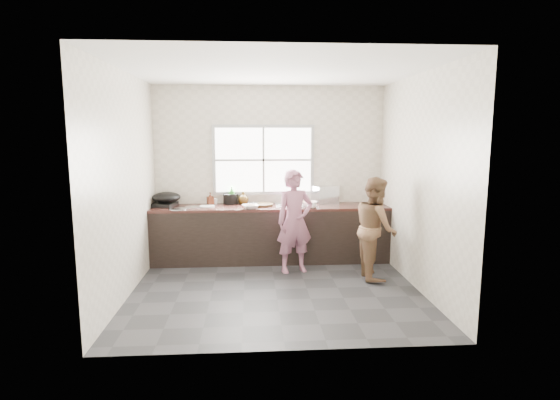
{
  "coord_description": "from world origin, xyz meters",
  "views": [
    {
      "loc": [
        -0.3,
        -5.31,
        1.96
      ],
      "look_at": [
        0.1,
        0.65,
        1.05
      ],
      "focal_mm": 28.0,
      "sensor_mm": 36.0,
      "label": 1
    }
  ],
  "objects": [
    {
      "name": "dish_rack",
      "position": [
        0.88,
        1.52,
        1.0
      ],
      "size": [
        0.44,
        0.37,
        0.28
      ],
      "primitive_type": "cube",
      "rotation": [
        0.0,
        0.0,
        0.37
      ],
      "color": "#BBBCC1",
      "rests_on": "countertop"
    },
    {
      "name": "faucet",
      "position": [
        0.35,
        1.49,
        1.01
      ],
      "size": [
        0.02,
        0.02,
        0.3
      ],
      "primitive_type": "cylinder",
      "color": "silver",
      "rests_on": "countertop"
    },
    {
      "name": "ceiling",
      "position": [
        0.0,
        0.0,
        2.71
      ],
      "size": [
        3.6,
        3.2,
        0.01
      ],
      "primitive_type": "cube",
      "color": "silver",
      "rests_on": "wall_back"
    },
    {
      "name": "window_glazing",
      "position": [
        -0.1,
        1.57,
        1.55
      ],
      "size": [
        1.5,
        0.01,
        1.0
      ],
      "primitive_type": "cube",
      "color": "white",
      "rests_on": "window_frame"
    },
    {
      "name": "bottle_green",
      "position": [
        -0.6,
        1.52,
        1.0
      ],
      "size": [
        0.12,
        0.12,
        0.29
      ],
      "primitive_type": "imported",
      "rotation": [
        0.0,
        0.0,
        -0.06
      ],
      "color": "#2F8A2D",
      "rests_on": "countertop"
    },
    {
      "name": "plate_food",
      "position": [
        -0.97,
        1.27,
        0.87
      ],
      "size": [
        0.25,
        0.25,
        0.02
      ],
      "primitive_type": "cylinder",
      "rotation": [
        0.0,
        0.0,
        0.08
      ],
      "color": "silver",
      "rests_on": "countertop"
    },
    {
      "name": "bowl_mince",
      "position": [
        -0.31,
        1.08,
        0.89
      ],
      "size": [
        0.31,
        0.31,
        0.06
      ],
      "primitive_type": "imported",
      "rotation": [
        0.0,
        0.0,
        0.33
      ],
      "color": "white",
      "rests_on": "countertop"
    },
    {
      "name": "window_frame",
      "position": [
        -0.1,
        1.59,
        1.55
      ],
      "size": [
        1.6,
        0.05,
        1.1
      ],
      "primitive_type": "cube",
      "color": "#9EA0A5",
      "rests_on": "wall_back"
    },
    {
      "name": "bottle_brown_tall",
      "position": [
        -0.93,
        1.41,
        0.95
      ],
      "size": [
        0.11,
        0.11,
        0.19
      ],
      "primitive_type": "imported",
      "rotation": [
        0.0,
        0.0,
        0.42
      ],
      "color": "#441D11",
      "rests_on": "countertop"
    },
    {
      "name": "cutting_board",
      "position": [
        -0.14,
        1.32,
        0.88
      ],
      "size": [
        0.46,
        0.46,
        0.04
      ],
      "primitive_type": "cylinder",
      "rotation": [
        0.0,
        0.0,
        0.39
      ],
      "color": "#2F2312",
      "rests_on": "countertop"
    },
    {
      "name": "black_pot",
      "position": [
        -0.62,
        1.52,
        0.94
      ],
      "size": [
        0.29,
        0.29,
        0.16
      ],
      "primitive_type": "cylinder",
      "rotation": [
        0.0,
        0.0,
        0.33
      ],
      "color": "black",
      "rests_on": "countertop"
    },
    {
      "name": "bowl_crabs",
      "position": [
        0.57,
        1.18,
        0.89
      ],
      "size": [
        0.23,
        0.23,
        0.07
      ],
      "primitive_type": "imported",
      "rotation": [
        0.0,
        0.0,
        -0.09
      ],
      "color": "silver",
      "rests_on": "countertop"
    },
    {
      "name": "wok",
      "position": [
        -1.59,
        1.37,
        1.0
      ],
      "size": [
        0.51,
        0.51,
        0.16
      ],
      "primitive_type": "ellipsoid",
      "rotation": [
        0.0,
        0.0,
        -0.23
      ],
      "color": "black",
      "rests_on": "burner"
    },
    {
      "name": "bottle_brown_short",
      "position": [
        -0.42,
        1.52,
        0.95
      ],
      "size": [
        0.18,
        0.18,
        0.19
      ],
      "primitive_type": "imported",
      "rotation": [
        0.0,
        0.0,
        0.24
      ],
      "color": "#4D3613",
      "rests_on": "countertop"
    },
    {
      "name": "burner",
      "position": [
        -1.65,
        1.39,
        0.89
      ],
      "size": [
        0.43,
        0.43,
        0.05
      ],
      "primitive_type": "cube",
      "rotation": [
        0.0,
        0.0,
        -0.23
      ],
      "color": "black",
      "rests_on": "countertop"
    },
    {
      "name": "wall_back",
      "position": [
        0.0,
        1.6,
        1.35
      ],
      "size": [
        3.6,
        0.01,
        2.7
      ],
      "primitive_type": "cube",
      "color": "beige",
      "rests_on": "ground"
    },
    {
      "name": "bowl_held",
      "position": [
        0.61,
        1.08,
        0.89
      ],
      "size": [
        0.21,
        0.21,
        0.06
      ],
      "primitive_type": "imported",
      "rotation": [
        0.0,
        0.0,
        0.09
      ],
      "color": "white",
      "rests_on": "countertop"
    },
    {
      "name": "countertop",
      "position": [
        0.0,
        1.29,
        0.84
      ],
      "size": [
        3.6,
        0.64,
        0.04
      ],
      "primitive_type": "cube",
      "color": "#321914",
      "rests_on": "cabinet"
    },
    {
      "name": "pot_lid_right",
      "position": [
        -1.18,
        1.23,
        0.87
      ],
      "size": [
        0.28,
        0.28,
        0.01
      ],
      "primitive_type": "cylinder",
      "rotation": [
        0.0,
        0.0,
        0.19
      ],
      "color": "silver",
      "rests_on": "countertop"
    },
    {
      "name": "floor",
      "position": [
        0.0,
        0.0,
        -0.01
      ],
      "size": [
        3.6,
        3.2,
        0.01
      ],
      "primitive_type": "cube",
      "color": "#2A2A2D",
      "rests_on": "ground"
    },
    {
      "name": "sink",
      "position": [
        0.35,
        1.29,
        0.86
      ],
      "size": [
        0.55,
        0.45,
        0.02
      ],
      "primitive_type": "cube",
      "color": "silver",
      "rests_on": "countertop"
    },
    {
      "name": "pot_lid_left",
      "position": [
        -1.38,
        1.08,
        0.87
      ],
      "size": [
        0.32,
        0.32,
        0.01
      ],
      "primitive_type": "cylinder",
      "rotation": [
        0.0,
        0.0,
        0.23
      ],
      "color": "#A9ACAF",
      "rests_on": "countertop"
    },
    {
      "name": "cabinet",
      "position": [
        0.0,
        1.29,
        0.41
      ],
      "size": [
        3.6,
        0.62,
        0.82
      ],
      "primitive_type": "cube",
      "color": "black",
      "rests_on": "floor"
    },
    {
      "name": "wall_right",
      "position": [
        1.8,
        0.0,
        1.35
      ],
      "size": [
        0.01,
        3.2,
        2.7
      ],
      "primitive_type": "cube",
      "color": "beige",
      "rests_on": "ground"
    },
    {
      "name": "cleaver",
      "position": [
        -0.27,
        1.35,
        0.9
      ],
      "size": [
        0.2,
        0.19,
        0.01
      ],
      "primitive_type": "cube",
      "rotation": [
        0.0,
        0.0,
        0.71
      ],
      "color": "silver",
      "rests_on": "cutting_board"
    },
    {
      "name": "glass_jar",
      "position": [
        -0.87,
        1.52,
        0.91
      ],
      "size": [
        0.09,
        0.09,
        0.09
      ],
      "primitive_type": "cylinder",
      "rotation": [
        0.0,
        0.0,
        0.44
      ],
      "color": "white",
      "rests_on": "countertop"
    },
    {
      "name": "person_side",
      "position": [
        1.39,
        0.39,
        0.7
      ],
      "size": [
        0.54,
        0.69,
        1.39
      ],
      "primitive_type": "imported",
      "rotation": [
        0.0,
        0.0,
        1.55
      ],
      "color": "brown",
      "rests_on": "floor"
    },
    {
      "name": "wall_left",
      "position": [
        -1.8,
        0.0,
        1.35
      ],
      "size": [
        0.01,
        3.2,
        2.7
      ],
      "primitive_type": "cube",
      "color": "silver",
      "rests_on": "ground"
    },
    {
      "name": "woman",
      "position": [
        0.31,
        0.71,
        0.68
      ],
      "size": [
        0.57,
        0.45,
        1.37
      ],
      "primitive_type": "imported",
      "rotation": [
        0.0,
        0.0,
        0.26
      ],
      "color": "#A3627C",
      "rests_on": "floor"
    },
    {
      "name": "wall_front",
      "position": [
        0.0,
        -1.6,
        1.35
      ],
      "size": [
        3.6,
        0.01,
        2.7
      ],
      "primitive_type": "cube",
      "color": "beige",
      "rests_on": "ground"
    }
  ]
}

